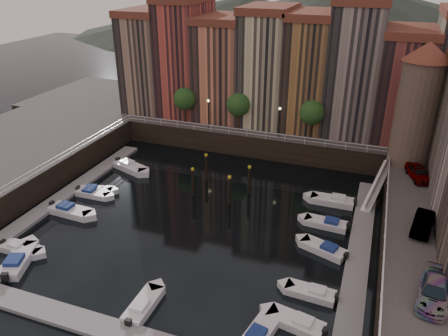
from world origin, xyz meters
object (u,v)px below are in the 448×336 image
at_px(gangway, 377,184).
at_px(boat_left_2, 93,193).
at_px(car_a, 418,173).
at_px(car_c, 434,293).
at_px(boat_left_1, 70,211).
at_px(corner_tower, 419,103).
at_px(car_b, 423,224).
at_px(boat_left_0, 21,249).
at_px(mooring_pilings, 219,180).

bearing_deg(gangway, boat_left_2, -161.13).
bearing_deg(car_a, car_c, -107.13).
bearing_deg(gangway, boat_left_1, -154.35).
xyz_separation_m(corner_tower, car_b, (1.01, -14.70, -6.48)).
bearing_deg(boat_left_0, boat_left_1, 89.20).
height_order(corner_tower, car_a, corner_tower).
height_order(gangway, boat_left_1, gangway).
xyz_separation_m(corner_tower, mooring_pilings, (-19.91, -9.25, -8.54)).
height_order(mooring_pilings, car_a, car_a).
relative_size(mooring_pilings, boat_left_2, 1.47).
bearing_deg(car_a, mooring_pilings, 175.42).
distance_m(corner_tower, car_c, 24.69).
xyz_separation_m(boat_left_1, car_a, (34.10, 14.85, 3.33)).
bearing_deg(gangway, corner_tower, 57.20).
relative_size(corner_tower, mooring_pilings, 2.22).
xyz_separation_m(car_a, car_c, (0.39, -19.62, -0.01)).
bearing_deg(mooring_pilings, car_b, -14.60).
height_order(corner_tower, boat_left_0, corner_tower).
distance_m(corner_tower, boat_left_2, 37.72).
height_order(mooring_pilings, boat_left_1, mooring_pilings).
bearing_deg(car_b, boat_left_1, -162.55).
height_order(gangway, boat_left_0, gangway).
relative_size(boat_left_0, car_c, 0.86).
bearing_deg(car_b, mooring_pilings, 175.66).
relative_size(corner_tower, boat_left_1, 2.70).
relative_size(boat_left_1, car_c, 1.04).
bearing_deg(gangway, mooring_pilings, -164.39).
bearing_deg(mooring_pilings, boat_left_2, -157.14).
bearing_deg(boat_left_0, boat_left_2, 89.81).
bearing_deg(boat_left_1, boat_left_2, 94.07).
distance_m(boat_left_2, car_c, 35.88).
bearing_deg(boat_left_2, boat_left_1, -89.57).
distance_m(corner_tower, mooring_pilings, 23.56).
height_order(gangway, mooring_pilings, gangway).
distance_m(boat_left_1, car_c, 34.98).
height_order(car_b, car_c, car_c).
bearing_deg(mooring_pilings, boat_left_1, -143.56).
height_order(boat_left_0, boat_left_1, boat_left_1).
height_order(gangway, car_b, car_b).
height_order(boat_left_2, car_b, car_b).
bearing_deg(car_c, boat_left_1, -179.32).
bearing_deg(car_b, car_a, 100.48).
bearing_deg(car_b, car_c, -77.53).
relative_size(boat_left_0, boat_left_1, 0.83).
relative_size(corner_tower, car_b, 3.20).
xyz_separation_m(mooring_pilings, car_a, (20.88, 5.09, 2.08)).
bearing_deg(car_a, gangway, 166.68).
height_order(boat_left_1, boat_left_2, boat_left_1).
bearing_deg(boat_left_0, car_b, 17.83).
bearing_deg(car_c, gangway, 111.02).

